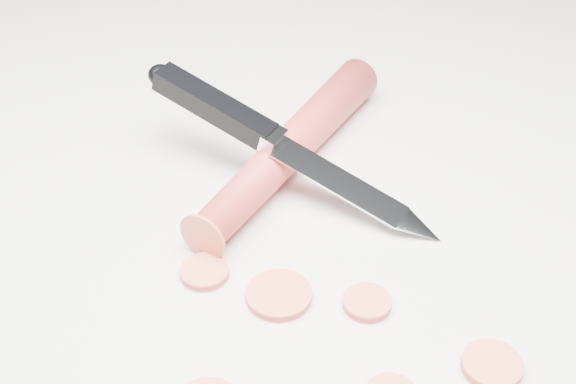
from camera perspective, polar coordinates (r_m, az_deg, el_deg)
name	(u,v)px	position (r m, az deg, el deg)	size (l,w,h in m)	color
ground	(282,263)	(0.52, -0.46, -5.10)	(2.40, 2.40, 0.00)	silver
carrot	(291,147)	(0.59, 0.20, 3.23)	(0.03, 0.03, 0.23)	red
carrot_slice_1	(205,272)	(0.51, -5.95, -5.67)	(0.03, 0.03, 0.01)	#DF5A3C
carrot_slice_3	(279,295)	(0.49, -0.65, -7.32)	(0.04, 0.04, 0.01)	#DF5A3C
carrot_slice_4	(367,303)	(0.49, 5.64, -7.84)	(0.03, 0.03, 0.01)	#DF5A3C
carrot_slice_5	(492,365)	(0.47, 14.31, -11.86)	(0.03, 0.03, 0.01)	#DF5A3C
kitchen_knife	(289,146)	(0.56, 0.10, 3.29)	(0.17, 0.20, 0.07)	silver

